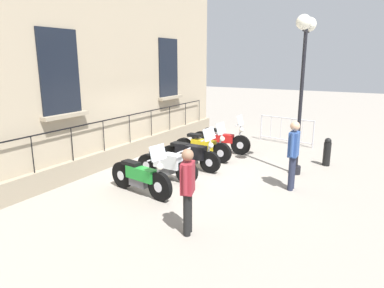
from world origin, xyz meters
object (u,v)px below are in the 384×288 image
object	(u,v)px
pedestrian_walking	(188,187)
crowd_barrier	(286,130)
pedestrian_standing	(293,151)
motorcycle_white	(167,165)
motorcycle_red	(221,140)
lamppost	(304,59)
motorcycle_black	(190,154)
motorcycle_yellow	(203,147)
motorcycle_green	(141,177)
bollard	(327,152)

from	to	relation	value
pedestrian_walking	crowd_barrier	bearing A→B (deg)	92.00
crowd_barrier	pedestrian_standing	xyz separation A→B (m)	(1.44, -4.95, 0.45)
motorcycle_white	motorcycle_red	xyz separation A→B (m)	(0.08, 3.40, 0.02)
motorcycle_red	crowd_barrier	size ratio (longest dim) A/B	1.01
lamppost	crowd_barrier	distance (m)	4.69
pedestrian_standing	crowd_barrier	bearing A→B (deg)	106.24
motorcycle_black	motorcycle_yellow	size ratio (longest dim) A/B	0.99
motorcycle_green	motorcycle_white	world-z (taller)	motorcycle_green
motorcycle_green	motorcycle_black	xyz separation A→B (m)	(0.06, 2.37, 0.02)
lamppost	crowd_barrier	size ratio (longest dim) A/B	1.97
motorcycle_green	motorcycle_yellow	bearing A→B (deg)	91.33
pedestrian_standing	pedestrian_walking	distance (m)	3.53
motorcycle_red	pedestrian_walking	distance (m)	6.15
motorcycle_white	pedestrian_walking	world-z (taller)	pedestrian_walking
motorcycle_white	crowd_barrier	bearing A→B (deg)	73.22
motorcycle_yellow	motorcycle_red	xyz separation A→B (m)	(0.12, 1.17, 0.02)
motorcycle_black	pedestrian_standing	bearing A→B (deg)	-3.89
motorcycle_white	motorcycle_black	bearing A→B (deg)	85.13
motorcycle_white	bollard	bearing A→B (deg)	44.09
crowd_barrier	bollard	bearing A→B (deg)	-50.69
pedestrian_standing	pedestrian_walking	xyz separation A→B (m)	(-1.15, -3.33, -0.06)
motorcycle_black	motorcycle_yellow	bearing A→B (deg)	97.22
motorcycle_green	pedestrian_standing	world-z (taller)	pedestrian_standing
motorcycle_yellow	crowd_barrier	distance (m)	4.07
motorcycle_black	lamppost	world-z (taller)	lamppost
motorcycle_red	crowd_barrier	distance (m)	3.00
bollard	pedestrian_standing	world-z (taller)	pedestrian_standing
motorcycle_green	motorcycle_black	size ratio (longest dim) A/B	0.98
motorcycle_yellow	crowd_barrier	xyz separation A→B (m)	(1.81, 3.64, 0.14)
motorcycle_white	motorcycle_black	distance (m)	1.14
motorcycle_green	motorcycle_black	bearing A→B (deg)	88.60
crowd_barrier	pedestrian_standing	bearing A→B (deg)	-73.76
motorcycle_green	pedestrian_standing	distance (m)	3.88
lamppost	pedestrian_standing	world-z (taller)	lamppost
motorcycle_red	crowd_barrier	bearing A→B (deg)	55.68
motorcycle_white	pedestrian_standing	xyz separation A→B (m)	(3.21, 0.92, 0.60)
motorcycle_yellow	pedestrian_standing	xyz separation A→B (m)	(3.25, -1.30, 0.59)
motorcycle_red	lamppost	size ratio (longest dim) A/B	0.51
bollard	pedestrian_walking	size ratio (longest dim) A/B	0.53
motorcycle_yellow	motorcycle_red	world-z (taller)	motorcycle_red
motorcycle_green	motorcycle_white	size ratio (longest dim) A/B	1.04
motorcycle_black	pedestrian_walking	xyz separation A→B (m)	(1.96, -3.54, 0.49)
motorcycle_red	lamppost	distance (m)	4.24
lamppost	crowd_barrier	xyz separation A→B (m)	(-1.25, 3.62, -2.71)
pedestrian_standing	motorcycle_yellow	bearing A→B (deg)	158.17
motorcycle_yellow	motorcycle_green	bearing A→B (deg)	-88.67
motorcycle_black	pedestrian_walking	bearing A→B (deg)	-61.02
motorcycle_white	bollard	xyz separation A→B (m)	(3.67, 3.55, 0.03)
motorcycle_black	pedestrian_standing	distance (m)	3.17
pedestrian_walking	motorcycle_red	bearing A→B (deg)	108.81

